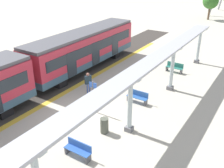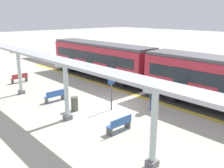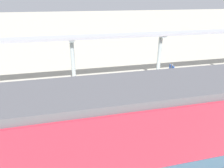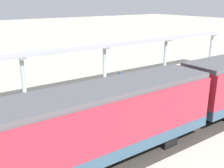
{
  "view_description": "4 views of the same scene",
  "coord_description": "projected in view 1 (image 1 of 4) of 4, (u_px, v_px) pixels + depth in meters",
  "views": [
    {
      "loc": [
        9.19,
        -11.09,
        9.09
      ],
      "look_at": [
        1.03,
        1.58,
        1.94
      ],
      "focal_mm": 41.91,
      "sensor_mm": 36.0,
      "label": 1
    },
    {
      "loc": [
        10.35,
        12.07,
        6.06
      ],
      "look_at": [
        0.57,
        1.34,
        1.99
      ],
      "focal_mm": 39.04,
      "sensor_mm": 36.0,
      "label": 2
    },
    {
      "loc": [
        -10.83,
        7.23,
        6.04
      ],
      "look_at": [
        0.7,
        4.45,
        1.0
      ],
      "focal_mm": 33.06,
      "sensor_mm": 36.0,
      "label": 3
    },
    {
      "loc": [
        -13.94,
        11.37,
        6.95
      ],
      "look_at": [
        0.36,
        1.38,
        1.35
      ],
      "focal_mm": 42.11,
      "sensor_mm": 36.0,
      "label": 4
    }
  ],
  "objects": [
    {
      "name": "ground_plane",
      "position": [
        85.0,
        116.0,
        16.81
      ],
      "size": [
        176.0,
        176.0,
        0.0
      ],
      "primitive_type": "plane",
      "color": "#B4AF9D"
    },
    {
      "name": "trash_bin",
      "position": [
        104.0,
        126.0,
        15.06
      ],
      "size": [
        0.48,
        0.48,
        0.94
      ],
      "primitive_type": "cylinder",
      "color": "#4C4F43",
      "rests_on": "ground"
    },
    {
      "name": "passenger_waiting_near_edge",
      "position": [
        88.0,
        81.0,
        19.21
      ],
      "size": [
        0.45,
        0.53,
        1.7
      ],
      "color": "#374C89",
      "rests_on": "ground"
    },
    {
      "name": "train_far_carriage",
      "position": [
        84.0,
        49.0,
        23.55
      ],
      "size": [
        2.65,
        12.83,
        3.48
      ],
      "color": "#B8283A",
      "rests_on": "ground"
    },
    {
      "name": "canopy_beam",
      "position": [
        129.0,
        77.0,
        13.72
      ],
      "size": [
        1.2,
        28.11,
        0.16
      ],
      "primitive_type": "cube",
      "color": "#A8AAB2",
      "rests_on": "canopy_pillar_nearest"
    },
    {
      "name": "canopy_pillar_third",
      "position": [
        130.0,
        105.0,
        14.65
      ],
      "size": [
        1.1,
        0.44,
        3.46
      ],
      "color": "slate",
      "rests_on": "ground"
    },
    {
      "name": "canopy_pillar_fifth",
      "position": [
        199.0,
        45.0,
        24.86
      ],
      "size": [
        1.1,
        0.44,
        3.46
      ],
      "color": "slate",
      "rests_on": "ground"
    },
    {
      "name": "bench_far_end",
      "position": [
        175.0,
        67.0,
        23.31
      ],
      "size": [
        1.51,
        0.48,
        0.86
      ],
      "color": "#297063",
      "rests_on": "ground"
    },
    {
      "name": "bench_extra_slot",
      "position": [
        138.0,
        97.0,
        18.3
      ],
      "size": [
        1.5,
        0.45,
        0.86
      ],
      "color": "#2C5AA1",
      "rests_on": "ground"
    },
    {
      "name": "bench_mid_platform",
      "position": [
        78.0,
        149.0,
        13.2
      ],
      "size": [
        1.5,
        0.44,
        0.86
      ],
      "color": "#2C58AD",
      "rests_on": "ground"
    },
    {
      "name": "tree_right_background",
      "position": [
        211.0,
        1.0,
        42.95
      ],
      "size": [
        2.56,
        2.56,
        4.32
      ],
      "color": "brown",
      "rests_on": "ground"
    },
    {
      "name": "canopy_pillar_fourth",
      "position": [
        172.0,
        69.0,
        19.57
      ],
      "size": [
        1.1,
        0.44,
        3.46
      ],
      "color": "slate",
      "rests_on": "ground"
    },
    {
      "name": "tactile_edge_strip",
      "position": [
        48.0,
        102.0,
        18.46
      ],
      "size": [
        0.46,
        34.85,
        0.01
      ],
      "primitive_type": "cube",
      "color": "gold",
      "rests_on": "ground"
    },
    {
      "name": "trackbed",
      "position": [
        30.0,
        96.0,
        19.35
      ],
      "size": [
        3.2,
        46.85,
        0.01
      ],
      "primitive_type": "cube",
      "color": "#38332D",
      "rests_on": "ground"
    },
    {
      "name": "platform_info_sign",
      "position": [
        93.0,
        94.0,
        16.78
      ],
      "size": [
        0.56,
        0.1,
        2.2
      ],
      "color": "#4C4C51",
      "rests_on": "ground"
    }
  ]
}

